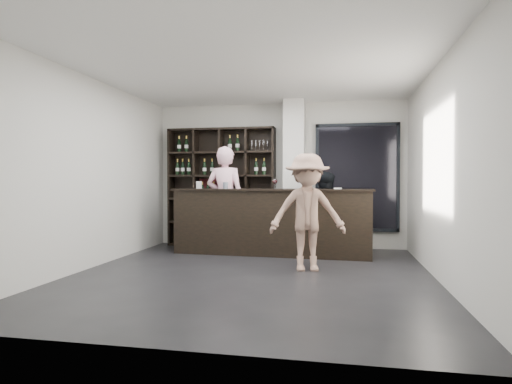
% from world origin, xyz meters
% --- Properties ---
extents(floor, '(5.00, 5.50, 0.01)m').
position_xyz_m(floor, '(0.00, 0.00, -0.01)').
color(floor, black).
rests_on(floor, ground).
extents(wine_shelf, '(2.20, 0.35, 2.40)m').
position_xyz_m(wine_shelf, '(-1.15, 2.57, 1.20)').
color(wine_shelf, black).
rests_on(wine_shelf, floor).
extents(structural_column, '(0.40, 0.40, 2.90)m').
position_xyz_m(structural_column, '(0.35, 2.47, 1.45)').
color(structural_column, silver).
rests_on(structural_column, floor).
extents(glass_panel, '(1.60, 0.08, 2.10)m').
position_xyz_m(glass_panel, '(1.55, 2.69, 1.40)').
color(glass_panel, black).
rests_on(glass_panel, floor).
extents(tasting_counter, '(3.59, 0.74, 1.19)m').
position_xyz_m(tasting_counter, '(0.01, 1.75, 0.60)').
color(tasting_counter, black).
rests_on(tasting_counter, floor).
extents(taster_pink, '(0.74, 0.51, 1.97)m').
position_xyz_m(taster_pink, '(-0.88, 1.85, 0.98)').
color(taster_pink, '#FABCCF').
rests_on(taster_pink, floor).
extents(taster_black, '(0.82, 0.69, 1.49)m').
position_xyz_m(taster_black, '(0.95, 1.85, 0.75)').
color(taster_black, black).
rests_on(taster_black, floor).
extents(customer, '(1.22, 0.84, 1.73)m').
position_xyz_m(customer, '(0.75, 0.47, 0.86)').
color(customer, '#997461').
rests_on(customer, floor).
extents(wine_glass, '(0.11, 0.11, 0.21)m').
position_xyz_m(wine_glass, '(0.07, 1.77, 1.29)').
color(wine_glass, white).
rests_on(wine_glass, tasting_counter).
extents(spit_cup, '(0.09, 0.09, 0.12)m').
position_xyz_m(spit_cup, '(-0.82, 1.67, 1.25)').
color(spit_cup, '#97A8BB').
rests_on(spit_cup, tasting_counter).
extents(napkin_stack, '(0.14, 0.14, 0.02)m').
position_xyz_m(napkin_stack, '(1.19, 1.77, 1.20)').
color(napkin_stack, white).
rests_on(napkin_stack, tasting_counter).
extents(card_stand, '(0.10, 0.06, 0.14)m').
position_xyz_m(card_stand, '(-1.35, 1.75, 1.25)').
color(card_stand, white).
rests_on(card_stand, tasting_counter).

